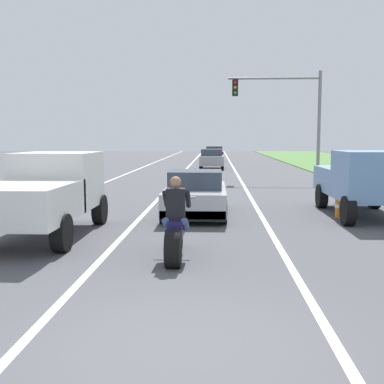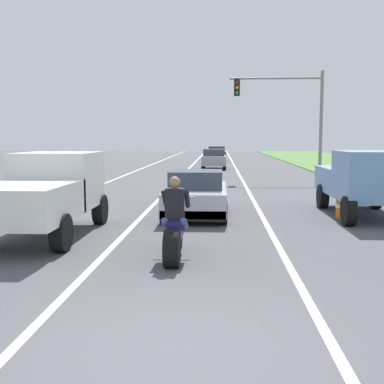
{
  "view_description": "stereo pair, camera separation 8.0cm",
  "coord_description": "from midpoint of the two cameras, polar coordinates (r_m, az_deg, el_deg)",
  "views": [
    {
      "loc": [
        0.42,
        -5.2,
        2.36
      ],
      "look_at": [
        -0.17,
        7.04,
        1.0
      ],
      "focal_mm": 46.12,
      "sensor_mm": 36.0,
      "label": 1
    },
    {
      "loc": [
        0.5,
        -5.2,
        2.36
      ],
      "look_at": [
        -0.17,
        7.04,
        1.0
      ],
      "focal_mm": 46.12,
      "sensor_mm": 36.0,
      "label": 2
    }
  ],
  "objects": [
    {
      "name": "pickup_truck_left_lane_white",
      "position": [
        12.23,
        -16.72,
        0.19
      ],
      "size": [
        2.02,
        4.8,
        1.98
      ],
      "color": "silver",
      "rests_on": "ground"
    },
    {
      "name": "lane_stripe_left_solid",
      "position": [
        25.98,
        -10.28,
        1.02
      ],
      "size": [
        0.14,
        120.0,
        0.01
      ],
      "primitive_type": "cube",
      "color": "white",
      "rests_on": "ground"
    },
    {
      "name": "distant_car_further_ahead",
      "position": [
        48.91,
        2.54,
        4.45
      ],
      "size": [
        1.8,
        4.0,
        1.5
      ],
      "color": "maroon",
      "rests_on": "ground"
    },
    {
      "name": "distant_car_far_ahead",
      "position": [
        37.32,
        2.23,
        3.88
      ],
      "size": [
        1.8,
        4.0,
        1.5
      ],
      "color": "#99999E",
      "rests_on": "ground"
    },
    {
      "name": "lane_stripe_right_solid",
      "position": [
        25.35,
        5.79,
        0.96
      ],
      "size": [
        0.14,
        120.0,
        0.01
      ],
      "primitive_type": "cube",
      "color": "white",
      "rests_on": "ground"
    },
    {
      "name": "ground_plane",
      "position": [
        5.73,
        -2.17,
        -17.98
      ],
      "size": [
        160.0,
        160.0,
        0.0
      ],
      "primitive_type": "plane",
      "color": "#4C4C51"
    },
    {
      "name": "sports_car_silver",
      "position": [
        15.01,
        0.28,
        -0.29
      ],
      "size": [
        1.84,
        4.3,
        1.37
      ],
      "color": "#B7B7BC",
      "rests_on": "ground"
    },
    {
      "name": "construction_barrel_nearest",
      "position": [
        15.24,
        17.14,
        -0.95
      ],
      "size": [
        0.58,
        0.58,
        1.0
      ],
      "color": "orange",
      "rests_on": "ground"
    },
    {
      "name": "motorcycle_with_rider",
      "position": [
        9.53,
        -2.13,
        -4.34
      ],
      "size": [
        0.7,
        2.21,
        1.62
      ],
      "color": "black",
      "rests_on": "ground"
    },
    {
      "name": "pickup_truck_right_shoulder_light_blue",
      "position": [
        15.67,
        19.03,
        1.4
      ],
      "size": [
        2.02,
        4.8,
        1.98
      ],
      "color": "#6B93C6",
      "rests_on": "ground"
    },
    {
      "name": "lane_stripe_centre_dashed",
      "position": [
        25.41,
        -2.35,
        1.0
      ],
      "size": [
        0.14,
        120.0,
        0.01
      ],
      "primitive_type": "cube",
      "color": "white",
      "rests_on": "ground"
    },
    {
      "name": "traffic_light_mast_near",
      "position": [
        28.16,
        11.19,
        9.61
      ],
      "size": [
        5.14,
        0.34,
        6.0
      ],
      "color": "gray",
      "rests_on": "ground"
    }
  ]
}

